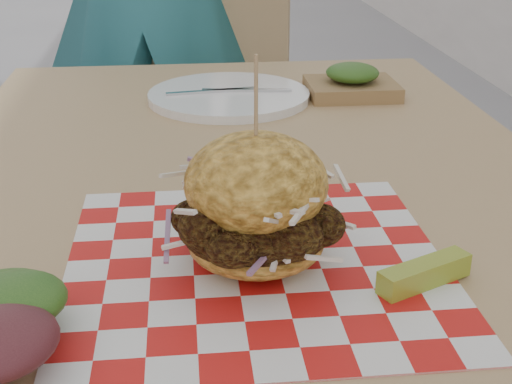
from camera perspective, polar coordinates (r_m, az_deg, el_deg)
patio_table at (r=0.92m, az=-0.63°, el=-3.18°), size 0.80×1.20×0.75m
patio_chair at (r=1.87m, az=-2.72°, el=6.99°), size 0.51×0.52×0.95m
paper_liner at (r=0.69m, az=-0.00°, el=-5.66°), size 0.36×0.36×0.00m
sandwich at (r=0.66m, az=-0.00°, el=-1.38°), size 0.18×0.18×0.20m
pickle_spear at (r=0.66m, az=13.33°, el=-6.35°), size 0.10×0.06×0.02m
place_setting at (r=1.20m, az=-2.18°, el=7.69°), size 0.27×0.27×0.02m
kraft_tray at (r=1.23m, az=7.68°, el=8.66°), size 0.15×0.12×0.06m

